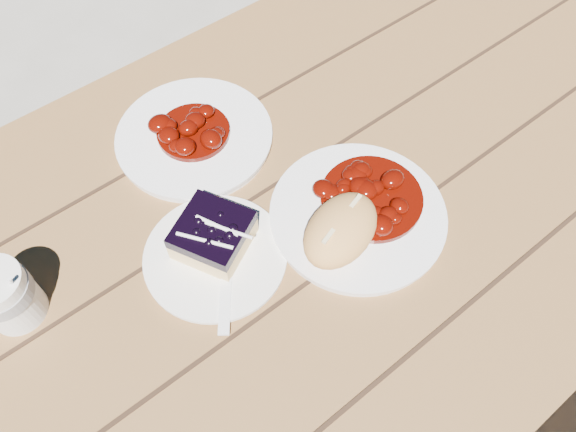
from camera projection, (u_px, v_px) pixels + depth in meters
ground at (260, 402)px, 1.42m from camera, size 60.00×60.00×0.00m
picnic_table at (244, 312)px, 0.92m from camera, size 2.00×1.55×0.75m
main_plate at (358, 216)px, 0.82m from camera, size 0.25×0.25×0.02m
goulash_stew at (373, 192)px, 0.81m from camera, size 0.15×0.15×0.04m
bread_roll at (340, 230)px, 0.76m from camera, size 0.15×0.12×0.07m
dessert_plate at (216, 257)px, 0.79m from camera, size 0.20×0.20×0.01m
blueberry_cake at (213, 235)px, 0.77m from camera, size 0.13×0.13×0.05m
fork_dessert at (226, 291)px, 0.76m from camera, size 0.12×0.14×0.00m
coffee_cup at (6, 296)px, 0.71m from camera, size 0.07×0.07×0.09m
second_plate at (195, 137)px, 0.90m from camera, size 0.25×0.25×0.02m
second_stew at (192, 125)px, 0.88m from camera, size 0.12×0.12×0.04m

